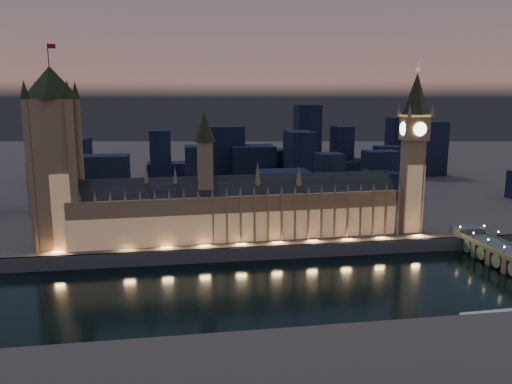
{
  "coord_description": "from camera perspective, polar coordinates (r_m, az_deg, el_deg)",
  "views": [
    {
      "loc": [
        -41.28,
        -236.31,
        93.66
      ],
      "look_at": [
        5.0,
        55.0,
        38.0
      ],
      "focal_mm": 35.0,
      "sensor_mm": 36.0,
      "label": 1
    }
  ],
  "objects": [
    {
      "name": "ground_plane",
      "position": [
        257.53,
        0.84,
        -10.64
      ],
      "size": [
        2000.0,
        2000.0,
        0.0
      ],
      "primitive_type": "plane",
      "color": "black",
      "rests_on": "ground"
    },
    {
      "name": "north_bank",
      "position": [
        762.73,
        -5.87,
        3.88
      ],
      "size": [
        2000.0,
        960.0,
        8.0
      ],
      "primitive_type": "cube",
      "color": "#434734",
      "rests_on": "ground"
    },
    {
      "name": "embankment_wall",
      "position": [
        294.36,
        -0.54,
        -7.05
      ],
      "size": [
        2000.0,
        2.5,
        8.0
      ],
      "primitive_type": "cube",
      "color": "#49504E",
      "rests_on": "ground"
    },
    {
      "name": "palace_of_westminster",
      "position": [
        307.63,
        -2.18,
        -1.96
      ],
      "size": [
        202.0,
        28.2,
        78.0
      ],
      "color": "#967056",
      "rests_on": "north_bank"
    },
    {
      "name": "victoria_tower",
      "position": [
        307.38,
        -21.98,
        4.57
      ],
      "size": [
        31.68,
        31.68,
        115.26
      ],
      "color": "#967056",
      "rests_on": "north_bank"
    },
    {
      "name": "elizabeth_tower",
      "position": [
        334.49,
        17.6,
        5.81
      ],
      "size": [
        18.0,
        18.0,
        107.86
      ],
      "color": "#967056",
      "rests_on": "north_bank"
    },
    {
      "name": "river_boat",
      "position": [
        238.58,
        25.33,
        -13.11
      ],
      "size": [
        49.49,
        13.26,
        4.5
      ],
      "color": "#49504E",
      "rests_on": "ground"
    },
    {
      "name": "city_backdrop",
      "position": [
        493.09,
        -0.24,
        3.43
      ],
      "size": [
        482.5,
        215.63,
        78.34
      ],
      "color": "black",
      "rests_on": "north_bank"
    }
  ]
}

